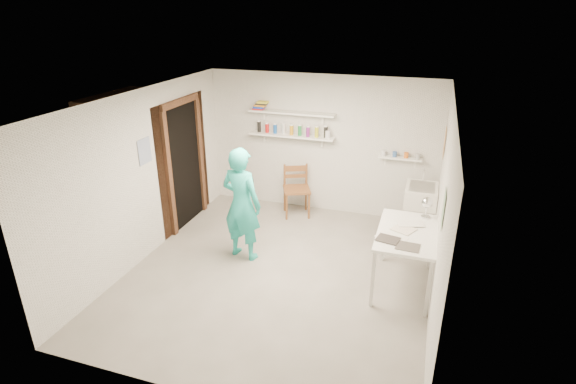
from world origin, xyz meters
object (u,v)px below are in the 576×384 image
(wall_clock, at_px, (244,180))
(wooden_chair, at_px, (297,189))
(belfast_sink, at_px, (421,196))
(man, at_px, (242,204))
(desk_lamp, at_px, (427,202))
(work_table, at_px, (404,259))

(wall_clock, height_order, wooden_chair, wall_clock)
(belfast_sink, distance_m, man, 2.79)
(man, relative_size, wall_clock, 5.56)
(wall_clock, relative_size, desk_lamp, 1.98)
(man, distance_m, wooden_chair, 1.66)
(man, bearing_deg, desk_lamp, -159.66)
(desk_lamp, bearing_deg, belfast_sink, 95.02)
(wooden_chair, bearing_deg, belfast_sink, -27.98)
(belfast_sink, bearing_deg, wooden_chair, 175.67)
(belfast_sink, distance_m, desk_lamp, 1.07)
(wall_clock, xyz_separation_m, work_table, (2.33, -0.28, -0.71))
(belfast_sink, distance_m, wooden_chair, 2.08)
(wall_clock, xyz_separation_m, desk_lamp, (2.53, 0.20, -0.09))
(wall_clock, relative_size, work_table, 0.25)
(work_table, distance_m, desk_lamp, 0.81)
(belfast_sink, height_order, wall_clock, wall_clock)
(man, relative_size, desk_lamp, 11.05)
(work_table, bearing_deg, desk_lamp, 67.58)
(wooden_chair, bearing_deg, desk_lamp, -52.18)
(wooden_chair, distance_m, desk_lamp, 2.51)
(belfast_sink, xyz_separation_m, work_table, (-0.11, -1.50, -0.30))
(work_table, height_order, desk_lamp, desk_lamp)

